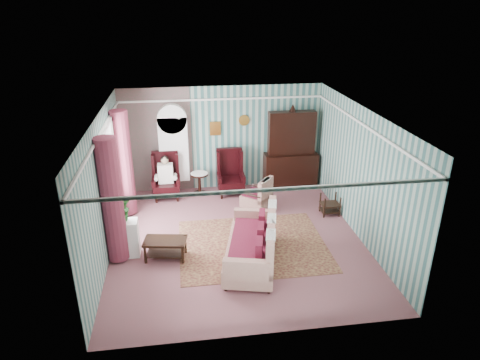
{
  "coord_description": "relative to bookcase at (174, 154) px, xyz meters",
  "views": [
    {
      "loc": [
        -1.12,
        -8.3,
        5.01
      ],
      "look_at": [
        0.15,
        0.6,
        1.2
      ],
      "focal_mm": 32.0,
      "sensor_mm": 36.0,
      "label": 1
    }
  ],
  "objects": [
    {
      "name": "potted_plant_c",
      "position": [
        -1.06,
        -3.12,
        -0.12
      ],
      "size": [
        0.25,
        0.25,
        0.4
      ],
      "primitive_type": "imported",
      "rotation": [
        0.0,
        0.0,
        0.13
      ],
      "color": "#1F581B",
      "rests_on": "plant_stand"
    },
    {
      "name": "nest_table",
      "position": [
        3.82,
        -1.94,
        -0.85
      ],
      "size": [
        0.45,
        0.38,
        0.54
      ],
      "primitive_type": "cube",
      "color": "black",
      "rests_on": "floor"
    },
    {
      "name": "floor",
      "position": [
        1.35,
        -2.84,
        -1.12
      ],
      "size": [
        6.0,
        6.0,
        0.0
      ],
      "primitive_type": "plane",
      "color": "#8B515A",
      "rests_on": "ground"
    },
    {
      "name": "wingback_left",
      "position": [
        -0.25,
        -0.39,
        -0.5
      ],
      "size": [
        0.76,
        0.8,
        1.25
      ],
      "primitive_type": "cube",
      "color": "black",
      "rests_on": "floor"
    },
    {
      "name": "rug",
      "position": [
        1.65,
        -3.14,
        -1.11
      ],
      "size": [
        3.2,
        2.6,
        0.01
      ],
      "primitive_type": "cube",
      "color": "#511E1B",
      "rests_on": "floor"
    },
    {
      "name": "room_shell",
      "position": [
        0.73,
        -2.66,
        0.89
      ],
      "size": [
        5.53,
        6.02,
        2.91
      ],
      "color": "#3B6C69",
      "rests_on": "ground"
    },
    {
      "name": "plant_stand",
      "position": [
        -1.05,
        -3.14,
        -0.72
      ],
      "size": [
        0.55,
        0.35,
        0.8
      ],
      "primitive_type": "cube",
      "color": "white",
      "rests_on": "floor"
    },
    {
      "name": "dresser_hutch",
      "position": [
        3.25,
        -0.12,
        0.06
      ],
      "size": [
        1.5,
        0.56,
        2.36
      ],
      "primitive_type": "cube",
      "color": "black",
      "rests_on": "floor"
    },
    {
      "name": "coffee_table",
      "position": [
        -0.23,
        -3.38,
        -0.9
      ],
      "size": [
        0.94,
        0.63,
        0.43
      ],
      "primitive_type": "cube",
      "rotation": [
        0.0,
        0.0,
        -0.16
      ],
      "color": "black",
      "rests_on": "floor"
    },
    {
      "name": "bookcase",
      "position": [
        0.0,
        0.0,
        0.0
      ],
      "size": [
        0.8,
        0.28,
        2.24
      ],
      "primitive_type": "cube",
      "color": "white",
      "rests_on": "floor"
    },
    {
      "name": "wingback_right",
      "position": [
        1.5,
        -0.39,
        -0.5
      ],
      "size": [
        0.76,
        0.8,
        1.25
      ],
      "primitive_type": "cube",
      "color": "black",
      "rests_on": "floor"
    },
    {
      "name": "seated_woman",
      "position": [
        -0.25,
        -0.39,
        -0.53
      ],
      "size": [
        0.44,
        0.4,
        1.18
      ],
      "primitive_type": null,
      "color": "silver",
      "rests_on": "floor"
    },
    {
      "name": "potted_plant_b",
      "position": [
        -1.02,
        -3.04,
        -0.06
      ],
      "size": [
        0.36,
        0.33,
        0.52
      ],
      "primitive_type": "imported",
      "rotation": [
        0.0,
        0.0,
        0.43
      ],
      "color": "#184B17",
      "rests_on": "plant_stand"
    },
    {
      "name": "floral_armchair",
      "position": [
        2.05,
        -1.34,
        -0.65
      ],
      "size": [
        1.04,
        1.03,
        0.94
      ],
      "primitive_type": "cube",
      "rotation": [
        0.0,
        0.0,
        0.88
      ],
      "color": "beige",
      "rests_on": "floor"
    },
    {
      "name": "sofa",
      "position": [
        1.5,
        -3.81,
        -0.63
      ],
      "size": [
        1.44,
        2.31,
        0.99
      ],
      "primitive_type": "cube",
      "rotation": [
        0.0,
        0.0,
        1.34
      ],
      "color": "#C6B199",
      "rests_on": "floor"
    },
    {
      "name": "round_side_table",
      "position": [
        0.65,
        -0.24,
        -0.82
      ],
      "size": [
        0.5,
        0.5,
        0.6
      ],
      "primitive_type": "cylinder",
      "color": "black",
      "rests_on": "floor"
    },
    {
      "name": "potted_plant_a",
      "position": [
        -1.08,
        -3.25,
        -0.1
      ],
      "size": [
        0.48,
        0.44,
        0.44
      ],
      "primitive_type": "imported",
      "rotation": [
        0.0,
        0.0,
        0.3
      ],
      "color": "#215A1C",
      "rests_on": "plant_stand"
    }
  ]
}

